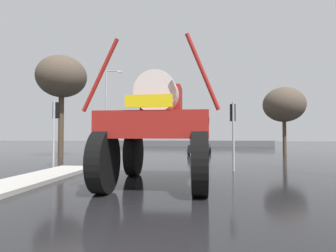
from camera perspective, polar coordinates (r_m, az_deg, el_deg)
name	(u,v)px	position (r m, az deg, el deg)	size (l,w,h in m)	color
ground_plane	(173,159)	(20.20, 0.96, -6.86)	(120.00, 120.00, 0.00)	black
median_island	(13,185)	(10.62, -29.77, -10.64)	(1.77, 9.91, 0.15)	#B2AFA8
oversize_sprayer	(160,130)	(9.70, -1.67, -0.78)	(4.08, 5.58, 4.66)	black
sedan_ahead	(200,146)	(25.14, 6.71, -4.25)	(2.20, 4.25, 1.52)	black
traffic_signal_near_left	(56,119)	(15.47, -22.57, 1.44)	(0.24, 0.54, 3.57)	#A8AAAF
traffic_signal_near_right	(233,121)	(13.68, 13.49, 1.12)	(0.24, 0.54, 3.36)	#A8AAAF
traffic_signal_far_left	(208,125)	(33.34, 8.49, 0.18)	(0.24, 0.55, 4.05)	#A8AAAF
streetlight_far_left	(107,106)	(30.45, -12.71, 4.09)	(1.87, 0.24, 8.91)	#A8AAAF
bare_tree_left	(62,77)	(23.11, -21.48, 9.51)	(3.83, 3.83, 7.96)	#473828
bare_tree_right	(284,105)	(26.70, 23.23, 4.13)	(3.69, 3.69, 6.07)	#473828
roadside_barrier	(185,143)	(42.14, 3.64, -3.68)	(26.80, 0.24, 0.90)	#59595B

